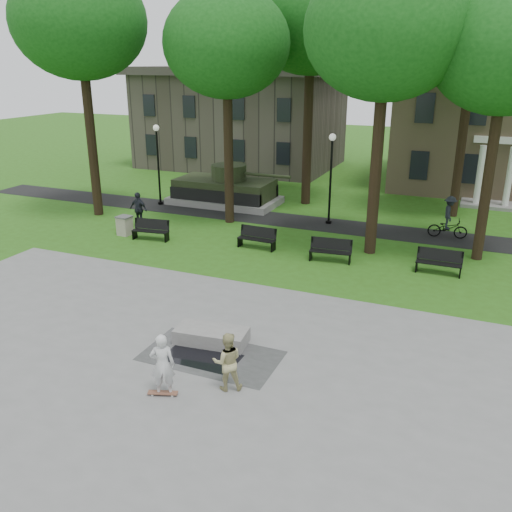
# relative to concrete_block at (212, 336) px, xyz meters

# --- Properties ---
(ground) EXTENTS (120.00, 120.00, 0.00)m
(ground) POSITION_rel_concrete_block_xyz_m (-0.76, 1.78, -0.24)
(ground) COLOR #295413
(ground) RESTS_ON ground
(plaza) EXTENTS (22.00, 16.00, 0.02)m
(plaza) POSITION_rel_concrete_block_xyz_m (-0.76, -3.22, -0.23)
(plaza) COLOR gray
(plaza) RESTS_ON ground
(footpath) EXTENTS (44.00, 2.60, 0.01)m
(footpath) POSITION_rel_concrete_block_xyz_m (-0.76, 13.78, -0.24)
(footpath) COLOR black
(footpath) RESTS_ON ground
(building_left) EXTENTS (15.00, 10.00, 7.20)m
(building_left) POSITION_rel_concrete_block_xyz_m (-11.76, 28.28, 3.35)
(building_left) COLOR #4C443D
(building_left) RESTS_ON ground
(tree_0) EXTENTS (6.80, 6.80, 12.97)m
(tree_0) POSITION_rel_concrete_block_xyz_m (-12.76, 10.78, 9.78)
(tree_0) COLOR black
(tree_0) RESTS_ON ground
(tree_1) EXTENTS (6.20, 6.20, 11.63)m
(tree_1) POSITION_rel_concrete_block_xyz_m (-5.26, 12.28, 8.71)
(tree_1) COLOR black
(tree_1) RESTS_ON ground
(tree_2) EXTENTS (6.60, 6.60, 12.16)m
(tree_2) POSITION_rel_concrete_block_xyz_m (2.74, 10.28, 9.07)
(tree_2) COLOR black
(tree_2) RESTS_ON ground
(tree_3) EXTENTS (6.00, 6.00, 11.19)m
(tree_3) POSITION_rel_concrete_block_xyz_m (7.24, 11.28, 8.35)
(tree_3) COLOR black
(tree_3) RESTS_ON ground
(tree_4) EXTENTS (7.20, 7.20, 13.50)m
(tree_4) POSITION_rel_concrete_block_xyz_m (-2.76, 17.78, 10.15)
(tree_4) COLOR black
(tree_4) RESTS_ON ground
(tree_5) EXTENTS (6.40, 6.40, 12.44)m
(tree_5) POSITION_rel_concrete_block_xyz_m (5.74, 18.28, 9.42)
(tree_5) COLOR black
(tree_5) RESTS_ON ground
(lamp_left) EXTENTS (0.36, 0.36, 4.73)m
(lamp_left) POSITION_rel_concrete_block_xyz_m (-10.76, 14.08, 2.55)
(lamp_left) COLOR black
(lamp_left) RESTS_ON ground
(lamp_mid) EXTENTS (0.36, 0.36, 4.73)m
(lamp_mid) POSITION_rel_concrete_block_xyz_m (-0.26, 14.08, 2.55)
(lamp_mid) COLOR black
(lamp_mid) RESTS_ON ground
(tank_monument) EXTENTS (7.45, 3.40, 2.40)m
(tank_monument) POSITION_rel_concrete_block_xyz_m (-7.22, 15.78, 0.61)
(tank_monument) COLOR gray
(tank_monument) RESTS_ON ground
(puddle) EXTENTS (2.20, 1.20, 0.00)m
(puddle) POSITION_rel_concrete_block_xyz_m (0.16, -0.93, -0.22)
(puddle) COLOR black
(puddle) RESTS_ON plaza
(concrete_block) EXTENTS (2.30, 1.24, 0.45)m
(concrete_block) POSITION_rel_concrete_block_xyz_m (0.00, 0.00, 0.00)
(concrete_block) COLOR gray
(concrete_block) RESTS_ON plaza
(skateboard) EXTENTS (0.80, 0.45, 0.07)m
(skateboard) POSITION_rel_concrete_block_xyz_m (0.12, -2.98, -0.19)
(skateboard) COLOR brown
(skateboard) RESTS_ON plaza
(skateboarder) EXTENTS (0.74, 0.65, 1.72)m
(skateboarder) POSITION_rel_concrete_block_xyz_m (0.12, -2.91, 0.63)
(skateboarder) COLOR silver
(skateboarder) RESTS_ON plaza
(friend_watching) EXTENTS (0.98, 0.91, 1.61)m
(friend_watching) POSITION_rel_concrete_block_xyz_m (1.54, -2.05, 0.58)
(friend_watching) COLOR tan
(friend_watching) RESTS_ON plaza
(pedestrian_walker) EXTENTS (1.11, 0.56, 1.81)m
(pedestrian_walker) POSITION_rel_concrete_block_xyz_m (-9.31, 9.73, 0.66)
(pedestrian_walker) COLOR #20232B
(pedestrian_walker) RESTS_ON ground
(cyclist) EXTENTS (1.92, 1.11, 2.07)m
(cyclist) POSITION_rel_concrete_block_xyz_m (5.77, 13.94, 0.60)
(cyclist) COLOR black
(cyclist) RESTS_ON ground
(park_bench_0) EXTENTS (1.84, 0.76, 1.00)m
(park_bench_0) POSITION_rel_concrete_block_xyz_m (-7.42, 8.03, 0.28)
(park_bench_0) COLOR black
(park_bench_0) RESTS_ON ground
(park_bench_1) EXTENTS (1.82, 0.60, 1.00)m
(park_bench_1) POSITION_rel_concrete_block_xyz_m (-2.20, 8.85, 0.28)
(park_bench_1) COLOR black
(park_bench_1) RESTS_ON ground
(park_bench_2) EXTENTS (1.84, 0.71, 1.00)m
(park_bench_2) POSITION_rel_concrete_block_xyz_m (1.40, 8.49, 0.28)
(park_bench_2) COLOR black
(park_bench_2) RESTS_ON ground
(park_bench_3) EXTENTS (1.80, 0.53, 1.00)m
(park_bench_3) POSITION_rel_concrete_block_xyz_m (5.84, 8.81, 0.28)
(park_bench_3) COLOR black
(park_bench_3) RESTS_ON ground
(trash_bin) EXTENTS (0.71, 0.71, 0.96)m
(trash_bin) POSITION_rel_concrete_block_xyz_m (-9.08, 8.16, 0.24)
(trash_bin) COLOR #A89E8A
(trash_bin) RESTS_ON ground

